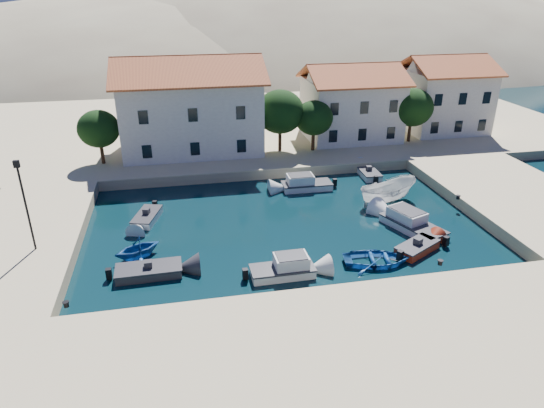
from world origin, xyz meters
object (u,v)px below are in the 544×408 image
(cabin_cruiser_south, at_px, (282,269))
(building_left, at_px, (190,103))
(cabin_cruiser_east, at_px, (413,224))
(boat_east, at_px, (387,202))
(rowboat_south, at_px, (376,263))
(lamppost, at_px, (24,197))
(building_mid, at_px, (351,101))
(building_right, at_px, (444,92))

(cabin_cruiser_south, bearing_deg, building_left, 99.11)
(cabin_cruiser_east, distance_m, boat_east, 5.26)
(rowboat_south, distance_m, cabin_cruiser_east, 6.15)
(boat_east, bearing_deg, rowboat_south, 136.54)
(building_left, xyz_separation_m, cabin_cruiser_east, (15.48, -20.65, -5.46))
(building_left, xyz_separation_m, lamppost, (-11.50, -20.00, -1.18))
(building_left, xyz_separation_m, building_mid, (18.00, 1.00, -0.71))
(cabin_cruiser_south, height_order, boat_east, cabin_cruiser_south)
(rowboat_south, relative_size, cabin_cruiser_east, 0.79)
(building_mid, distance_m, boat_east, 17.38)
(building_mid, bearing_deg, boat_east, -98.08)
(building_right, height_order, boat_east, building_right)
(rowboat_south, bearing_deg, building_left, 33.72)
(cabin_cruiser_south, xyz_separation_m, cabin_cruiser_east, (11.15, 4.30, 0.00))
(building_left, distance_m, cabin_cruiser_south, 25.90)
(building_mid, distance_m, cabin_cruiser_east, 22.31)
(building_right, xyz_separation_m, cabin_cruiser_south, (-25.67, -26.95, -5.00))
(rowboat_south, bearing_deg, building_right, -25.65)
(cabin_cruiser_east, height_order, boat_east, cabin_cruiser_east)
(rowboat_south, height_order, boat_east, boat_east)
(building_left, xyz_separation_m, building_right, (30.00, 2.00, -0.46))
(building_mid, relative_size, boat_east, 1.85)
(lamppost, bearing_deg, cabin_cruiser_south, -17.36)
(building_mid, xyz_separation_m, cabin_cruiser_south, (-13.67, -25.95, -4.75))
(building_left, distance_m, building_mid, 18.04)
(cabin_cruiser_south, relative_size, cabin_cruiser_east, 0.73)
(building_right, distance_m, cabin_cruiser_east, 27.37)
(lamppost, bearing_deg, boat_east, 9.58)
(building_right, xyz_separation_m, cabin_cruiser_east, (-14.52, -22.65, -5.00))
(building_mid, bearing_deg, cabin_cruiser_south, -117.78)
(building_left, relative_size, boat_east, 2.60)
(lamppost, height_order, cabin_cruiser_east, lamppost)
(building_left, bearing_deg, cabin_cruiser_east, -53.15)
(lamppost, xyz_separation_m, rowboat_south, (22.38, -4.70, -4.75))
(cabin_cruiser_east, bearing_deg, boat_east, -23.10)
(building_right, relative_size, boat_east, 1.67)
(building_left, height_order, lamppost, building_left)
(building_left, distance_m, lamppost, 23.10)
(building_mid, bearing_deg, building_left, -176.82)
(lamppost, distance_m, cabin_cruiser_south, 17.13)
(building_left, bearing_deg, lamppost, -119.90)
(building_left, relative_size, building_mid, 1.40)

